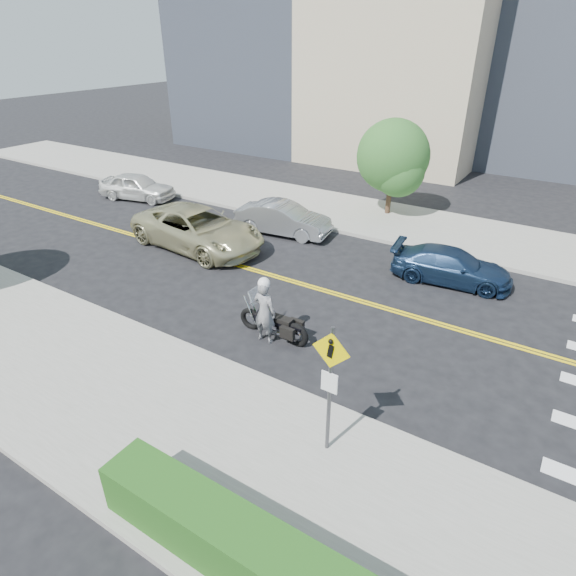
% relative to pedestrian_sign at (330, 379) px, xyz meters
% --- Properties ---
extents(ground_plane, '(120.00, 120.00, 0.00)m').
position_rel_pedestrian_sign_xyz_m(ground_plane, '(-4.20, 6.31, -1.96)').
color(ground_plane, black).
rests_on(ground_plane, ground).
extents(sidewalk_near, '(60.00, 5.00, 0.15)m').
position_rel_pedestrian_sign_xyz_m(sidewalk_near, '(-4.20, -1.19, -1.89)').
color(sidewalk_near, '#9E9B91').
rests_on(sidewalk_near, ground_plane).
extents(sidewalk_far, '(60.00, 5.00, 0.15)m').
position_rel_pedestrian_sign_xyz_m(sidewalk_far, '(-4.20, 13.81, -1.89)').
color(sidewalk_far, '#9E9B91').
rests_on(sidewalk_far, ground_plane).
extents(pedestrian_sign, '(0.78, 0.08, 3.00)m').
position_rel_pedestrian_sign_xyz_m(pedestrian_sign, '(0.00, 0.00, 0.00)').
color(pedestrian_sign, '#4C4C51').
rests_on(pedestrian_sign, sidewalk_near).
extents(motorcyclist, '(0.70, 0.46, 2.02)m').
position_rel_pedestrian_sign_xyz_m(motorcyclist, '(-3.49, 2.76, -0.95)').
color(motorcyclist, '#ACABAF').
rests_on(motorcyclist, ground).
extents(motorcycle, '(2.26, 0.70, 1.37)m').
position_rel_pedestrian_sign_xyz_m(motorcycle, '(-3.40, 3.06, -1.28)').
color(motorcycle, black).
rests_on(motorcycle, ground).
extents(suv, '(6.05, 3.19, 1.62)m').
position_rel_pedestrian_sign_xyz_m(suv, '(-9.64, 6.86, -1.15)').
color(suv, '#BBB789').
rests_on(suv, ground).
extents(parked_car_white, '(4.25, 2.49, 1.36)m').
position_rel_pedestrian_sign_xyz_m(parked_car_white, '(-16.70, 10.01, -1.28)').
color(parked_car_white, white).
rests_on(parked_car_white, ground).
extents(parked_car_silver, '(4.34, 1.99, 1.38)m').
position_rel_pedestrian_sign_xyz_m(parked_car_silver, '(-7.55, 9.98, -1.27)').
color(parked_car_silver, '#94989B').
rests_on(parked_car_silver, ground).
extents(parked_car_blue, '(4.30, 2.16, 1.20)m').
position_rel_pedestrian_sign_xyz_m(parked_car_blue, '(-0.08, 9.31, -1.36)').
color(parked_car_blue, navy).
rests_on(parked_car_blue, ground).
extents(tree_far_a, '(3.30, 3.30, 4.51)m').
position_rel_pedestrian_sign_xyz_m(tree_far_a, '(-4.57, 14.62, 0.89)').
color(tree_far_a, '#382619').
rests_on(tree_far_a, ground).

